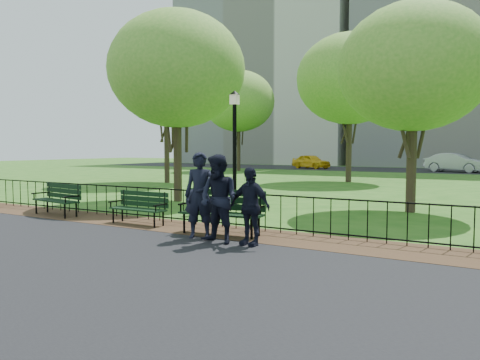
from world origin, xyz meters
The scene contains 20 objects.
ground centered at (0.00, 0.00, 0.00)m, with size 120.00×120.00×0.00m, color #265B17.
asphalt_path centered at (0.00, -3.40, 0.01)m, with size 60.00×9.20×0.01m, color black.
dirt_strip centered at (0.00, 1.50, 0.01)m, with size 60.00×1.60×0.01m, color #3C2818.
far_street centered at (0.00, 35.00, 0.01)m, with size 70.00×9.00×0.01m, color black.
iron_fence centered at (0.00, 2.00, 0.50)m, with size 24.06×0.06×1.00m.
apartment_west centered at (-22.00, 48.00, 13.00)m, with size 22.00×15.00×26.00m, color beige.
park_bench_main centered at (-0.77, 1.10, 0.71)m, with size 2.00×0.77×1.11m.
park_bench_left_a centered at (-3.08, 1.33, 0.53)m, with size 1.64×0.53×0.93m.
park_bench_left_b centered at (-6.23, 1.33, 0.58)m, with size 1.83×0.78×1.01m.
lamppost centered at (-2.53, 5.13, 2.06)m, with size 0.34×0.34×3.79m.
tree_near_w centered at (-5.52, 6.02, 4.81)m, with size 4.98×4.98×6.94m.
tree_near_e centered at (2.50, 7.28, 4.39)m, with size 4.54×4.54×6.33m.
tree_mid_w centered at (-11.67, 12.94, 6.07)m, with size 6.27×6.27×8.74m.
tree_far_c centered at (-3.00, 18.65, 5.88)m, with size 6.07×6.07×8.46m.
tree_far_w centered at (-14.99, 26.53, 5.88)m, with size 6.08×6.08×8.47m.
person_left centered at (-0.67, 0.59, 0.95)m, with size 0.69×0.45×1.88m, color black.
person_mid centered at (-0.02, 0.34, 0.93)m, with size 0.89×0.47×1.84m, color black.
person_right centered at (0.63, 0.48, 0.81)m, with size 0.93×0.38×1.59m, color black.
taxi centered at (-11.25, 33.58, 0.67)m, with size 1.56×3.88×1.32m, color yellow.
sedan_silver centered at (1.18, 33.37, 0.78)m, with size 1.62×4.63×1.53m, color #999BA0.
Camera 1 is at (5.19, -7.69, 1.99)m, focal length 35.00 mm.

